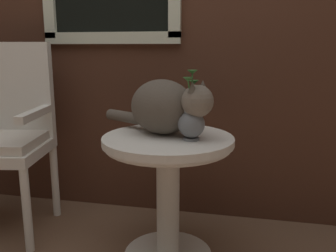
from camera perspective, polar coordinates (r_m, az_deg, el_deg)
name	(u,v)px	position (r m, az deg, el deg)	size (l,w,h in m)	color
wicker_side_table	(168,174)	(1.75, 0.00, -7.51)	(0.61, 0.61, 0.63)	silver
wicker_chair	(4,128)	(2.24, -24.25, -0.26)	(0.55, 0.53, 1.06)	silver
cat	(165,107)	(1.71, -0.49, 3.07)	(0.59, 0.38, 0.27)	brown
pewter_vase_with_ivy	(191,120)	(1.61, 3.68, 0.92)	(0.12, 0.14, 0.31)	slate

